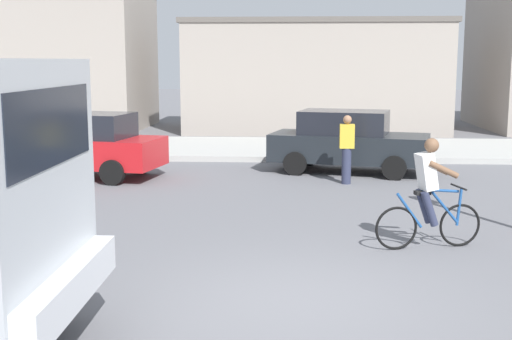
{
  "coord_description": "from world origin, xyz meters",
  "views": [
    {
      "loc": [
        0.01,
        -7.83,
        2.89
      ],
      "look_at": [
        -0.6,
        2.5,
        1.2
      ],
      "focal_mm": 47.41,
      "sensor_mm": 36.0,
      "label": 1
    }
  ],
  "objects_px": {
    "car_white_mid": "(82,145)",
    "pedestrian_near_kerb": "(347,148)",
    "cyclist": "(429,194)",
    "car_red_near": "(348,141)"
  },
  "relations": [
    {
      "from": "car_white_mid",
      "to": "pedestrian_near_kerb",
      "type": "xyz_separation_m",
      "value": [
        6.49,
        -0.54,
        0.03
      ]
    },
    {
      "from": "cyclist",
      "to": "car_red_near",
      "type": "bearing_deg",
      "value": 95.6
    },
    {
      "from": "car_red_near",
      "to": "cyclist",
      "type": "bearing_deg",
      "value": -84.4
    },
    {
      "from": "cyclist",
      "to": "car_white_mid",
      "type": "distance_m",
      "value": 9.5
    },
    {
      "from": "car_white_mid",
      "to": "car_red_near",
      "type": "bearing_deg",
      "value": 9.87
    },
    {
      "from": "car_red_near",
      "to": "pedestrian_near_kerb",
      "type": "bearing_deg",
      "value": -95.07
    },
    {
      "from": "cyclist",
      "to": "pedestrian_near_kerb",
      "type": "height_order",
      "value": "cyclist"
    },
    {
      "from": "cyclist",
      "to": "pedestrian_near_kerb",
      "type": "distance_m",
      "value": 5.56
    },
    {
      "from": "cyclist",
      "to": "car_white_mid",
      "type": "relative_size",
      "value": 0.41
    },
    {
      "from": "car_red_near",
      "to": "car_white_mid",
      "type": "height_order",
      "value": "same"
    }
  ]
}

